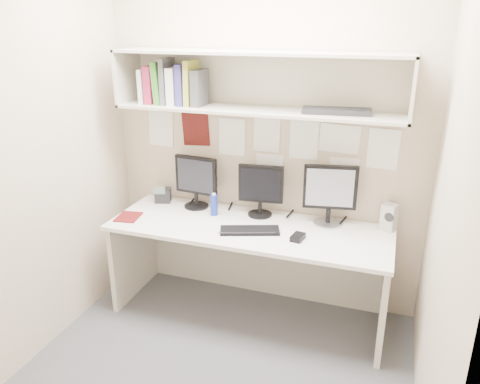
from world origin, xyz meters
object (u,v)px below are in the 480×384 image
(monitor_center, at_px, (261,188))
(monitor_right, at_px, (330,192))
(keyboard, at_px, (250,230))
(maroon_notebook, at_px, (128,217))
(desk_phone, at_px, (163,195))
(speaker, at_px, (389,217))
(monitor_left, at_px, (196,179))
(desk, at_px, (249,270))

(monitor_center, height_order, monitor_right, monitor_right)
(keyboard, distance_m, maroon_notebook, 0.93)
(keyboard, relative_size, desk_phone, 2.82)
(monitor_center, distance_m, keyboard, 0.38)
(monitor_center, bearing_deg, speaker, -4.41)
(monitor_left, height_order, keyboard, monitor_left)
(desk, relative_size, speaker, 10.61)
(desk, bearing_deg, monitor_left, 156.45)
(monitor_right, bearing_deg, keyboard, -157.51)
(desk_phone, bearing_deg, maroon_notebook, -121.74)
(monitor_center, xyz_separation_m, monitor_right, (0.51, -0.00, 0.02))
(keyboard, distance_m, speaker, 0.97)
(maroon_notebook, bearing_deg, keyboard, -5.29)
(monitor_right, distance_m, maroon_notebook, 1.49)
(monitor_left, relative_size, maroon_notebook, 2.07)
(desk, relative_size, desk_phone, 13.76)
(desk, height_order, monitor_left, monitor_left)
(keyboard, distance_m, desk_phone, 0.90)
(desk, distance_m, keyboard, 0.39)
(monitor_center, bearing_deg, desk, -101.04)
(desk, xyz_separation_m, desk_phone, (-0.80, 0.22, 0.42))
(keyboard, bearing_deg, speaker, 1.76)
(keyboard, relative_size, speaker, 2.17)
(speaker, xyz_separation_m, desk_phone, (-1.74, -0.03, -0.04))
(monitor_center, xyz_separation_m, desk_phone, (-0.82, 0.00, -0.16))
(monitor_right, bearing_deg, desk_phone, 169.50)
(desk, xyz_separation_m, monitor_right, (0.53, 0.22, 0.60))
(monitor_center, height_order, maroon_notebook, monitor_center)
(speaker, bearing_deg, monitor_right, -153.62)
(monitor_center, bearing_deg, desk_phone, 173.26)
(monitor_left, xyz_separation_m, maroon_notebook, (-0.39, -0.37, -0.22))
(monitor_left, bearing_deg, keyboard, -24.34)
(desk, relative_size, monitor_right, 4.57)
(keyboard, height_order, speaker, speaker)
(keyboard, xyz_separation_m, desk_phone, (-0.84, 0.32, 0.05))
(desk, distance_m, speaker, 1.08)
(desk, xyz_separation_m, maroon_notebook, (-0.90, -0.15, 0.37))
(monitor_center, bearing_deg, maroon_notebook, -164.39)
(desk, height_order, maroon_notebook, maroon_notebook)
(desk, height_order, desk_phone, desk_phone)
(desk_phone, bearing_deg, speaker, -16.70)
(monitor_right, bearing_deg, speaker, -5.66)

